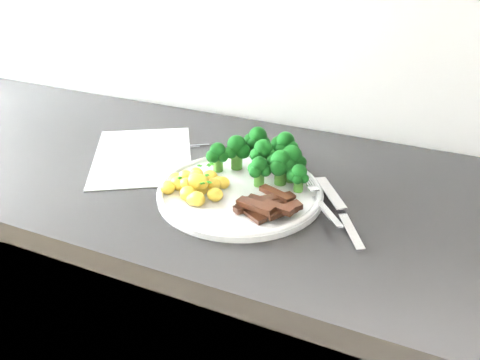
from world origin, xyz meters
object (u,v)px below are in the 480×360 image
at_px(fork, 322,203).
at_px(knife, 344,219).
at_px(broccoli, 267,155).
at_px(beef_strips, 268,204).
at_px(recipe_paper, 143,156).
at_px(plate, 240,191).
at_px(counter, 248,355).
at_px(potatoes, 196,185).

relative_size(fork, knife, 0.75).
distance_m(broccoli, beef_strips, 0.12).
distance_m(recipe_paper, plate, 0.25).
bearing_deg(knife, plate, 175.70).
distance_m(plate, beef_strips, 0.08).
relative_size(counter, beef_strips, 20.49).
relative_size(broccoli, potatoes, 1.75).
relative_size(plate, beef_strips, 2.56).
bearing_deg(fork, potatoes, -167.96).
height_order(broccoli, fork, broccoli).
xyz_separation_m(counter, knife, (0.18, -0.06, 0.44)).
relative_size(plate, potatoes, 2.54).
xyz_separation_m(counter, potatoes, (-0.06, -0.08, 0.46)).
height_order(plate, fork, fork).
relative_size(potatoes, knife, 0.59).
bearing_deg(potatoes, beef_strips, -0.01).
height_order(plate, potatoes, potatoes).
xyz_separation_m(counter, plate, (-0.00, -0.04, 0.44)).
relative_size(recipe_paper, knife, 1.74).
height_order(plate, knife, knife).
bearing_deg(plate, broccoli, 72.37).
height_order(broccoli, potatoes, broccoli).
height_order(beef_strips, fork, beef_strips).
relative_size(recipe_paper, broccoli, 1.68).
bearing_deg(broccoli, fork, -28.38).
bearing_deg(fork, broccoli, 151.62).
bearing_deg(broccoli, recipe_paper, -178.69).
height_order(plate, beef_strips, beef_strips).
height_order(beef_strips, knife, beef_strips).
bearing_deg(potatoes, counter, 53.40).
distance_m(counter, plate, 0.44).
xyz_separation_m(counter, recipe_paper, (-0.24, 0.02, 0.43)).
relative_size(counter, broccoli, 11.64).
xyz_separation_m(plate, potatoes, (-0.06, -0.04, 0.02)).
bearing_deg(potatoes, fork, 12.04).
bearing_deg(counter, potatoes, -126.60).
bearing_deg(potatoes, knife, 6.36).
bearing_deg(counter, plate, -90.68).
relative_size(recipe_paper, plate, 1.15).
bearing_deg(recipe_paper, fork, -8.81).
distance_m(plate, potatoes, 0.08).
xyz_separation_m(recipe_paper, potatoes, (0.18, -0.10, 0.03)).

